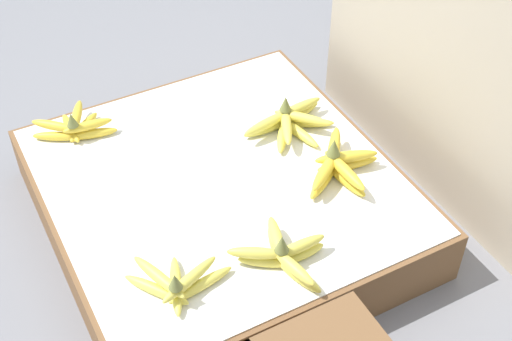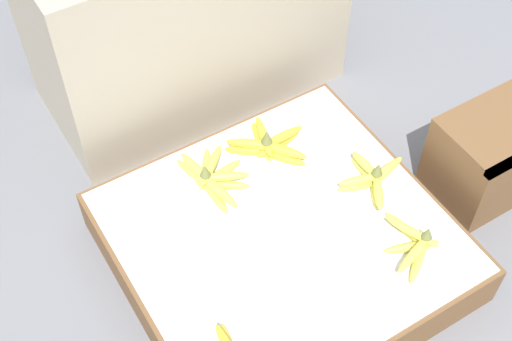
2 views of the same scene
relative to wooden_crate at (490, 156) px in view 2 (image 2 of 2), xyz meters
name	(u,v)px [view 2 (image 2 of 2)]	position (x,y,z in m)	size (l,w,h in m)	color
ground_plane	(281,260)	(-0.71, 0.10, -0.15)	(10.00, 10.00, 0.00)	slate
display_platform	(282,246)	(-0.71, 0.10, -0.07)	(0.91, 0.87, 0.16)	brown
back_vendor_table	(184,6)	(-0.58, 0.93, 0.20)	(1.01, 0.52, 0.71)	tan
wooden_crate	(490,156)	(0.00, 0.00, 0.00)	(0.33, 0.26, 0.30)	brown
banana_bunch_front_right	(414,243)	(-0.43, -0.14, 0.04)	(0.19, 0.23, 0.09)	#DBCC4C
banana_bunch_middle_right	(372,178)	(-0.39, 0.10, 0.04)	(0.24, 0.23, 0.10)	#DBCC4C
banana_bunch_back_midleft	(212,177)	(-0.80, 0.36, 0.04)	(0.18, 0.27, 0.10)	#DBCC4C
banana_bunch_back_midright	(268,145)	(-0.59, 0.37, 0.04)	(0.25, 0.24, 0.11)	gold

